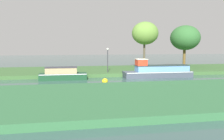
# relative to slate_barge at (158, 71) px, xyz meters

# --- Properties ---
(ground_plane) EXTENTS (120.00, 120.00, 0.00)m
(ground_plane) POSITION_rel_slate_barge_xyz_m (-3.20, -1.20, -0.65)
(ground_plane) COLOR #34524E
(riverbank_far) EXTENTS (72.00, 10.00, 0.40)m
(riverbank_far) POSITION_rel_slate_barge_xyz_m (-3.20, 5.80, -0.45)
(riverbank_far) COLOR #3A6131
(riverbank_far) RESTS_ON ground_plane
(riverbank_near) EXTENTS (72.00, 10.00, 0.40)m
(riverbank_near) POSITION_rel_slate_barge_xyz_m (-3.20, -10.20, -0.45)
(riverbank_near) COLOR #2F643B
(riverbank_near) RESTS_ON ground_plane
(slate_barge) EXTENTS (7.64, 2.02, 2.06)m
(slate_barge) POSITION_rel_slate_barge_xyz_m (0.00, 0.00, 0.00)
(slate_barge) COLOR #3E4754
(slate_barge) RESTS_ON ground_plane
(forest_narrowboat) EXTENTS (4.83, 1.67, 1.31)m
(forest_narrowboat) POSITION_rel_slate_barge_xyz_m (-10.45, 0.00, -0.10)
(forest_narrowboat) COLOR #174125
(forest_narrowboat) RESTS_ON ground_plane
(willow_tree_left) EXTENTS (3.78, 3.39, 6.44)m
(willow_tree_left) POSITION_rel_slate_barge_xyz_m (0.97, 7.70, 4.55)
(willow_tree_left) COLOR brown
(willow_tree_left) RESTS_ON riverbank_far
(willow_tree_centre) EXTENTS (4.22, 4.55, 5.99)m
(willow_tree_centre) POSITION_rel_slate_barge_xyz_m (6.93, 7.38, 3.93)
(willow_tree_centre) COLOR brown
(willow_tree_centre) RESTS_ON riverbank_far
(lamp_post) EXTENTS (0.24, 0.24, 2.83)m
(lamp_post) POSITION_rel_slate_barge_xyz_m (-5.33, 2.20, 1.54)
(lamp_post) COLOR #333338
(lamp_post) RESTS_ON riverbank_far
(mooring_post_near) EXTENTS (0.14, 0.14, 0.53)m
(mooring_post_near) POSITION_rel_slate_barge_xyz_m (-11.62, 1.39, 0.02)
(mooring_post_near) COLOR brown
(mooring_post_near) RESTS_ON riverbank_far
(channel_buoy) EXTENTS (0.54, 0.54, 0.54)m
(channel_buoy) POSITION_rel_slate_barge_xyz_m (-6.56, -3.65, -0.38)
(channel_buoy) COLOR yellow
(channel_buoy) RESTS_ON ground_plane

